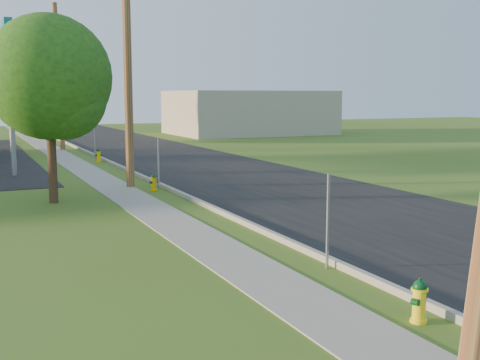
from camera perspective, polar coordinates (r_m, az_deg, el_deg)
name	(u,v)px	position (r m, az deg, el deg)	size (l,w,h in m)	color
ground_plane	(472,346)	(9.61, 21.12, -14.48)	(140.00, 140.00, 0.00)	#3F5B17
road	(340,206)	(19.82, 9.44, -2.48)	(8.00, 120.00, 0.02)	black
curb	(227,215)	(17.90, -1.23, -3.30)	(0.15, 120.00, 0.15)	gray
sidewalk	(171,222)	(17.30, -6.56, -3.95)	(1.50, 120.00, 0.03)	gray
utility_pole_mid	(128,59)	(23.87, -10.62, 11.17)	(1.40, 0.32, 9.80)	brown
utility_pole_far	(59,77)	(41.53, -16.82, 9.37)	(1.40, 0.32, 9.50)	brown
sign_post_near	(328,222)	(12.58, 8.33, -3.94)	(0.05, 0.04, 2.00)	gray
sign_post_mid	(159,163)	(23.25, -7.73, 1.56)	(0.05, 0.04, 2.00)	gray
sign_post_far	(95,141)	(35.05, -13.62, 3.57)	(0.05, 0.04, 2.00)	gray
price_pylon	(8,53)	(28.72, -21.14, 11.18)	(0.34, 2.04, 6.85)	gray
distant_building	(249,112)	(56.69, 0.86, 6.42)	(14.00, 10.00, 4.00)	gray
tree_verge	(52,82)	(20.88, -17.39, 8.86)	(4.12, 4.12, 6.25)	#332118
hydrant_near	(419,301)	(10.14, 16.66, -10.92)	(0.38, 0.34, 0.73)	yellow
hydrant_mid	(154,182)	(22.95, -8.18, -0.22)	(0.35, 0.31, 0.67)	#E6A700
hydrant_far	(99,155)	(33.41, -13.26, 2.29)	(0.39, 0.35, 0.76)	#F5BE01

